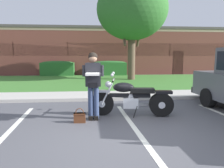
# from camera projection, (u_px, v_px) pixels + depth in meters

# --- Properties ---
(ground_plane) EXTENTS (140.00, 140.00, 0.00)m
(ground_plane) POSITION_uv_depth(u_px,v_px,m) (126.00, 135.00, 4.12)
(ground_plane) COLOR #4C4C51
(curb_strip) EXTENTS (60.00, 0.20, 0.12)m
(curb_strip) POSITION_uv_depth(u_px,v_px,m) (112.00, 99.00, 7.39)
(curb_strip) COLOR #B7B2A8
(curb_strip) RESTS_ON ground
(concrete_walk) EXTENTS (60.00, 1.50, 0.08)m
(concrete_walk) POSITION_uv_depth(u_px,v_px,m) (110.00, 95.00, 8.23)
(concrete_walk) COLOR #B7B2A8
(concrete_walk) RESTS_ON ground
(grass_lawn) EXTENTS (60.00, 7.90, 0.06)m
(grass_lawn) POSITION_uv_depth(u_px,v_px,m) (104.00, 81.00, 12.87)
(grass_lawn) COLOR #3D752D
(grass_lawn) RESTS_ON ground
(stall_stripe_0) EXTENTS (0.38, 4.40, 0.01)m
(stall_stripe_0) POSITION_uv_depth(u_px,v_px,m) (5.00, 135.00, 4.11)
(stall_stripe_0) COLOR silver
(stall_stripe_0) RESTS_ON ground
(stall_stripe_1) EXTENTS (0.38, 4.40, 0.01)m
(stall_stripe_1) POSITION_uv_depth(u_px,v_px,m) (137.00, 131.00, 4.34)
(stall_stripe_1) COLOR silver
(stall_stripe_1) RESTS_ON ground
(motorcycle) EXTENTS (2.24, 0.82, 1.18)m
(motorcycle) POSITION_uv_depth(u_px,v_px,m) (135.00, 98.00, 5.44)
(motorcycle) COLOR black
(motorcycle) RESTS_ON ground
(rider_person) EXTENTS (0.54, 0.60, 1.70)m
(rider_person) POSITION_uv_depth(u_px,v_px,m) (93.00, 80.00, 5.04)
(rider_person) COLOR black
(rider_person) RESTS_ON ground
(handbag) EXTENTS (0.28, 0.13, 0.36)m
(handbag) POSITION_uv_depth(u_px,v_px,m) (80.00, 117.00, 4.90)
(handbag) COLOR #562D19
(handbag) RESTS_ON ground
(shade_tree) EXTENTS (4.60, 4.60, 6.56)m
(shade_tree) POSITION_uv_depth(u_px,v_px,m) (132.00, 10.00, 13.06)
(shade_tree) COLOR brown
(shade_tree) RESTS_ON ground
(hedge_left) EXTENTS (2.66, 0.90, 1.24)m
(hedge_left) POSITION_uv_depth(u_px,v_px,m) (58.00, 68.00, 16.42)
(hedge_left) COLOR #286028
(hedge_left) RESTS_ON ground
(hedge_center_left) EXTENTS (2.74, 0.90, 1.24)m
(hedge_center_left) POSITION_uv_depth(u_px,v_px,m) (110.00, 68.00, 16.79)
(hedge_center_left) COLOR #286028
(hedge_center_left) RESTS_ON ground
(brick_building) EXTENTS (26.37, 11.13, 4.19)m
(brick_building) POSITION_uv_depth(u_px,v_px,m) (114.00, 52.00, 22.81)
(brick_building) COLOR brown
(brick_building) RESTS_ON ground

